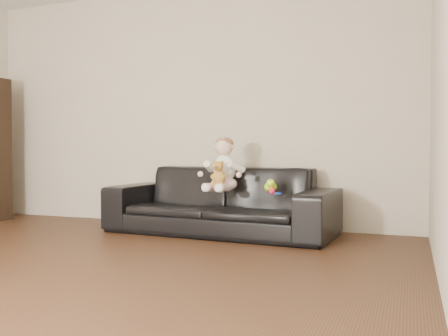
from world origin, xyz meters
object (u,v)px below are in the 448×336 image
at_px(toy_blue_disc, 277,193).
at_px(teddy_bear, 219,174).
at_px(toy_rattle, 272,191).
at_px(toy_green, 271,187).
at_px(baby, 223,167).
at_px(sofa, 220,200).

bearing_deg(toy_blue_disc, teddy_bear, -175.46).
bearing_deg(toy_blue_disc, toy_rattle, -121.56).
bearing_deg(toy_blue_disc, toy_green, 123.61).
xyz_separation_m(toy_rattle, toy_blue_disc, (0.03, 0.05, -0.02)).
relative_size(baby, teddy_bear, 2.25).
relative_size(toy_rattle, toy_blue_disc, 0.58).
bearing_deg(toy_rattle, toy_green, 108.72).
relative_size(teddy_bear, toy_blue_disc, 2.29).
bearing_deg(sofa, toy_blue_disc, -16.34).
bearing_deg(baby, toy_green, 16.74).
bearing_deg(teddy_bear, baby, 96.30).
xyz_separation_m(sofa, baby, (0.08, -0.12, 0.33)).
height_order(teddy_bear, toy_green, teddy_bear).
xyz_separation_m(sofa, toy_green, (0.53, -0.09, 0.15)).
bearing_deg(toy_rattle, toy_blue_disc, 58.44).
height_order(baby, toy_blue_disc, baby).
height_order(sofa, teddy_bear, teddy_bear).
bearing_deg(baby, toy_rattle, -4.16).
xyz_separation_m(sofa, toy_blue_disc, (0.63, -0.23, 0.11)).
bearing_deg(toy_blue_disc, sofa, 159.56).
distance_m(sofa, toy_rattle, 0.67).
relative_size(toy_green, toy_blue_disc, 1.43).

